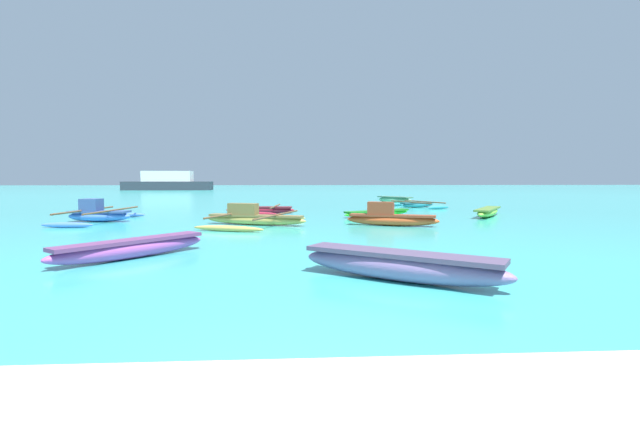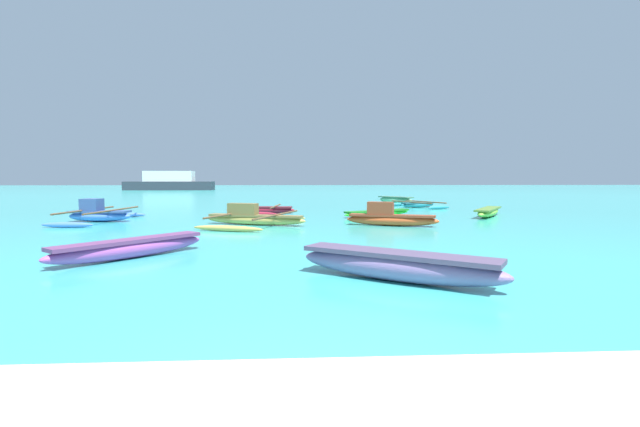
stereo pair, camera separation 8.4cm
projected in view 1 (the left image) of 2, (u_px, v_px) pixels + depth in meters
moored_boat_0 at (254, 218)px, 16.03m from camera, size 3.94×5.00×0.81m
moored_boat_1 at (395, 200)px, 30.12m from camera, size 2.30×2.85×0.49m
moored_boat_2 at (98, 214)px, 17.24m from camera, size 2.56×4.67×0.93m
moored_boat_3 at (400, 265)px, 7.22m from camera, size 3.37×2.61×0.50m
moored_boat_4 at (260, 210)px, 21.44m from camera, size 3.48×3.51×0.40m
moored_boat_5 at (390, 217)px, 15.73m from camera, size 3.35×1.64×0.88m
moored_boat_6 at (417, 205)px, 26.04m from camera, size 3.10×4.11×0.37m
moored_boat_7 at (488, 212)px, 19.69m from camera, size 2.62×3.43×0.39m
moored_boat_8 at (133, 247)px, 9.29m from camera, size 2.69×3.07×0.42m
moored_boat_9 at (377, 213)px, 19.78m from camera, size 3.60×2.50×0.29m
distant_ferry at (168, 182)px, 66.58m from camera, size 13.46×2.96×2.96m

